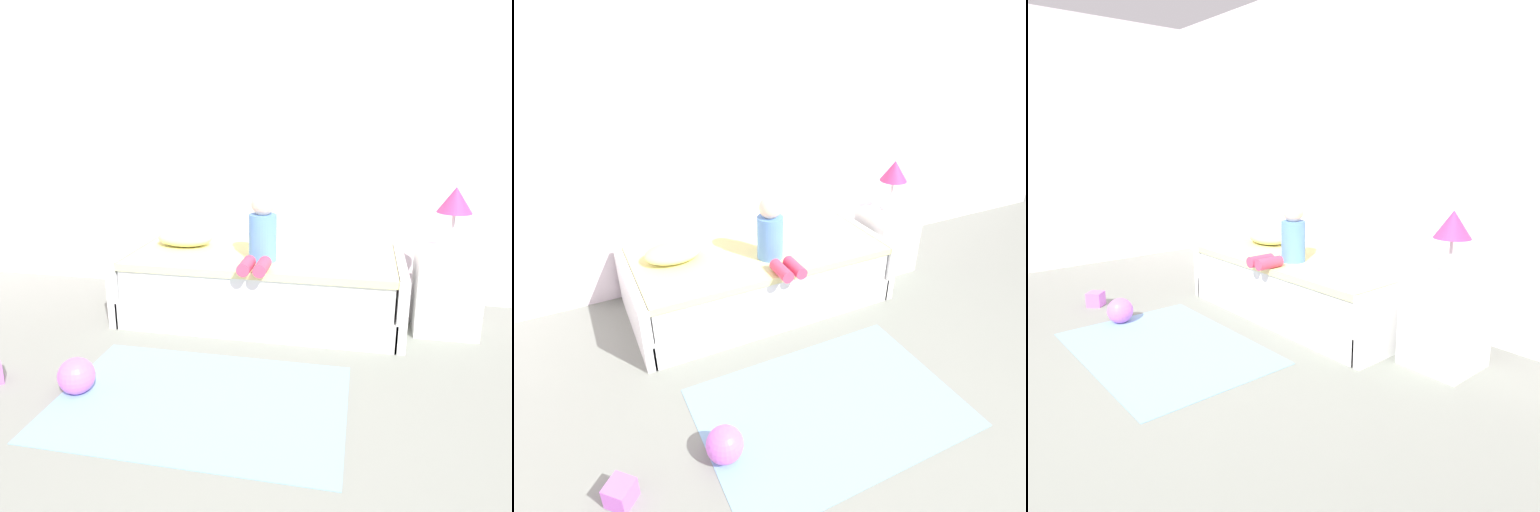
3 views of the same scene
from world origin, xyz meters
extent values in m
cube|color=white|center=(0.00, 2.60, 1.45)|extent=(7.20, 0.10, 2.90)
cube|color=white|center=(-0.53, 2.00, 0.10)|extent=(2.00, 1.00, 0.20)
cube|color=white|center=(-0.53, 2.00, 0.33)|extent=(1.94, 0.94, 0.25)
cube|color=#E5E08C|center=(-0.53, 2.00, 0.47)|extent=(1.98, 0.98, 0.05)
cube|color=white|center=(-1.55, 2.00, 0.25)|extent=(0.07, 1.00, 0.50)
cube|color=white|center=(0.49, 2.00, 0.25)|extent=(0.07, 1.00, 0.50)
cube|color=white|center=(0.82, 2.01, 0.30)|extent=(0.44, 0.44, 0.60)
cylinder|color=silver|center=(0.82, 2.01, 0.61)|extent=(0.15, 0.15, 0.03)
cylinder|color=silver|center=(0.82, 2.01, 0.75)|extent=(0.02, 0.02, 0.24)
cone|color=#E5387A|center=(0.82, 2.01, 0.96)|extent=(0.24, 0.24, 0.18)
cylinder|color=#598CD1|center=(-0.49, 1.82, 0.67)|extent=(0.20, 0.20, 0.34)
sphere|color=beige|center=(-0.49, 1.82, 0.92)|extent=(0.17, 0.17, 0.17)
cylinder|color=#D83F60|center=(-0.54, 1.52, 0.55)|extent=(0.09, 0.22, 0.09)
cylinder|color=#D83F60|center=(-0.43, 1.52, 0.55)|extent=(0.09, 0.22, 0.09)
ellipsoid|color=#F2E58C|center=(-1.18, 2.10, 0.56)|extent=(0.44, 0.30, 0.13)
sphere|color=#CC66D8|center=(-1.34, 0.65, 0.10)|extent=(0.21, 0.21, 0.21)
cube|color=#7AA8CC|center=(-0.62, 0.70, 0.00)|extent=(1.60, 1.10, 0.01)
camera|label=1|loc=(0.19, -1.68, 1.56)|focal=35.91mm
camera|label=2|loc=(-1.84, -0.94, 2.18)|focal=31.34mm
camera|label=3|loc=(2.38, -0.72, 1.45)|focal=33.19mm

